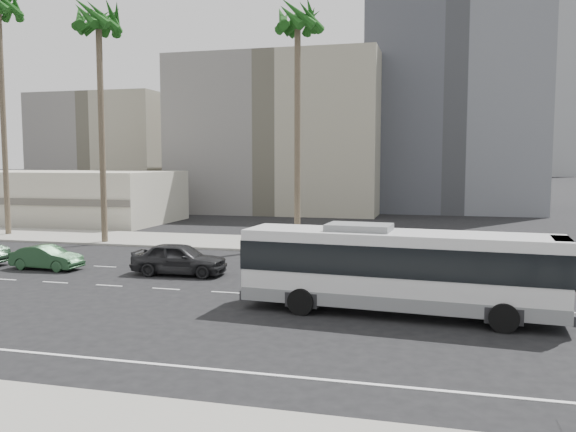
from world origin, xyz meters
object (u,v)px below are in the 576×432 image
(city_bus, at_px, (398,268))
(car_a, at_px, (179,259))
(car_b, at_px, (47,257))
(palm_mid, at_px, (99,27))
(palm_near, at_px, (298,27))

(city_bus, distance_m, car_a, 12.96)
(city_bus, height_order, car_b, city_bus)
(car_b, distance_m, palm_mid, 17.97)
(city_bus, relative_size, car_b, 3.07)
(city_bus, bearing_deg, palm_near, 120.16)
(city_bus, bearing_deg, car_a, 160.09)
(car_a, xyz_separation_m, car_b, (-7.84, -0.39, -0.19))
(city_bus, height_order, palm_mid, palm_mid)
(city_bus, height_order, palm_near, palm_near)
(palm_near, bearing_deg, car_a, -108.34)
(car_b, relative_size, palm_mid, 0.24)
(car_a, distance_m, car_b, 7.86)
(palm_mid, bearing_deg, car_a, -42.69)
(city_bus, distance_m, car_b, 20.27)
(city_bus, bearing_deg, car_b, 170.27)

